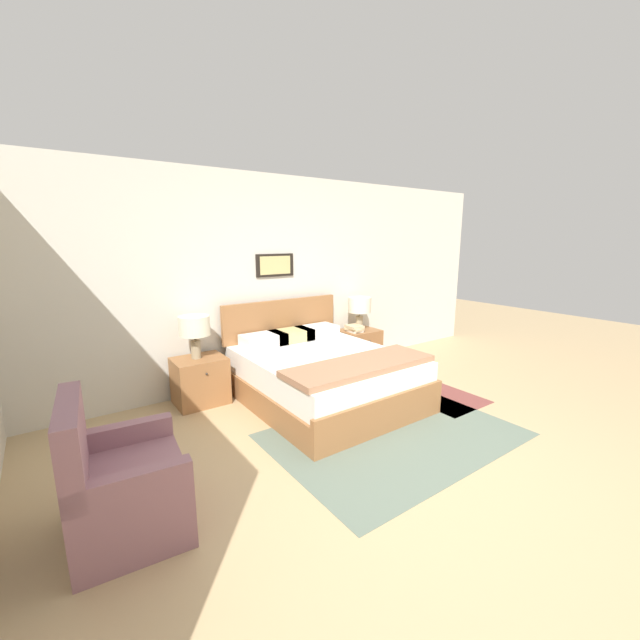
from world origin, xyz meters
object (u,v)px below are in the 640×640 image
Objects in this scene: armchair at (122,487)px; table_lamp_near_window at (194,328)px; nightstand_by_door at (359,348)px; table_lamp_by_door at (360,306)px; nightstand_near_window at (200,381)px; bed at (323,374)px.

table_lamp_near_window reaches higher than armchair.
table_lamp_by_door is at bearing 46.89° from nightstand_by_door.
nightstand_near_window is 1.16× the size of table_lamp_by_door.
armchair is 3.79m from nightstand_by_door.
table_lamp_near_window reaches higher than nightstand_near_window.
bed is at bearing 118.24° from armchair.
bed is 1.51m from table_lamp_near_window.
table_lamp_by_door is (0.01, 0.01, 0.61)m from nightstand_by_door.
table_lamp_by_door reaches higher than armchair.
armchair is at bearing -153.72° from table_lamp_by_door.
bed is 1.38m from nightstand_by_door.
nightstand_near_window is at bearing 180.00° from nightstand_by_door.
bed reaches higher than table_lamp_by_door.
armchair is 1.67× the size of nightstand_near_window.
table_lamp_by_door is (2.37, 0.00, 0.00)m from table_lamp_near_window.
nightstand_by_door is at bearing -133.11° from table_lamp_by_door.
nightstand_near_window is (1.06, 1.67, -0.05)m from armchair.
nightstand_by_door is (3.40, 1.67, -0.05)m from armchair.
bed is 4.10× the size of table_lamp_near_window.
table_lamp_near_window and table_lamp_by_door have the same top height.
armchair is (-2.23, -0.94, 0.00)m from bed.
nightstand_by_door is (1.17, 0.73, -0.05)m from bed.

